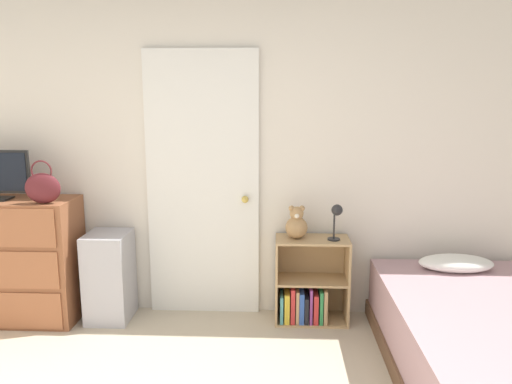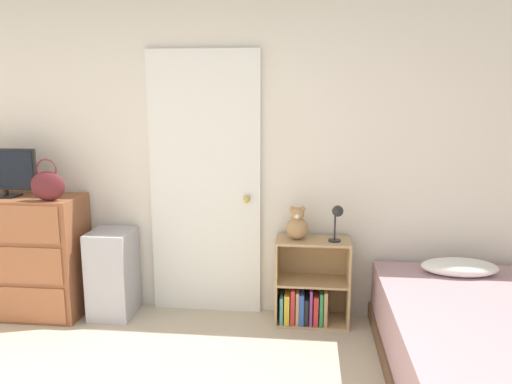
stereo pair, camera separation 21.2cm
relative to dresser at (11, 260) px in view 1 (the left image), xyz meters
The scene contains 9 objects.
wall_back 1.85m from the dresser, ahead, with size 10.00×0.06×2.55m.
door_closed 1.60m from the dresser, ahead, with size 0.89×0.09×2.10m.
dresser is the anchor object (origin of this frame).
handbag 0.72m from the dresser, 19.80° to the right, with size 0.26×0.11×0.32m.
storage_bin 0.77m from the dresser, ahead, with size 0.33×0.37×0.70m.
bookshelf 2.33m from the dresser, ahead, with size 0.57×0.30×0.67m.
teddy_bear 2.24m from the dresser, ahead, with size 0.17×0.17×0.26m.
desk_lamp 2.55m from the dresser, ahead, with size 0.11×0.10×0.28m.
bed 3.48m from the dresser, 11.12° to the right, with size 1.21×1.81×0.58m.
Camera 1 is at (0.43, -1.68, 1.75)m, focal length 35.00 mm.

